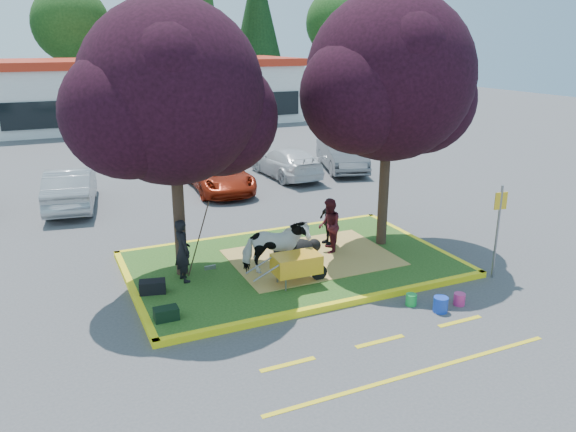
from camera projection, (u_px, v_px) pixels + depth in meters
name	position (u px, v px, depth m)	size (l,w,h in m)	color
ground	(292.00, 266.00, 14.74)	(90.00, 90.00, 0.00)	#424244
median_island	(292.00, 264.00, 14.71)	(8.00, 5.00, 0.15)	#1F4816
curb_near	(340.00, 304.00, 12.47)	(8.30, 0.16, 0.15)	yellow
curb_far	(256.00, 234.00, 16.95)	(8.30, 0.16, 0.15)	yellow
curb_left	(133.00, 291.00, 13.11)	(0.16, 5.30, 0.15)	yellow
curb_right	(419.00, 242.00, 16.31)	(0.16, 5.30, 0.15)	yellow
straw_bedding	(312.00, 257.00, 14.92)	(4.20, 3.00, 0.01)	tan
tree_purple_left	(173.00, 101.00, 12.66)	(5.06, 4.20, 6.51)	black
tree_purple_right	(390.00, 85.00, 14.66)	(5.30, 4.40, 6.82)	black
fire_lane_stripe_a	(288.00, 364.00, 10.30)	(1.10, 0.12, 0.01)	yellow
fire_lane_stripe_b	(380.00, 341.00, 11.09)	(1.10, 0.12, 0.01)	yellow
fire_lane_stripe_c	(460.00, 321.00, 11.87)	(1.10, 0.12, 0.01)	yellow
fire_lane_long	(417.00, 373.00, 10.04)	(6.00, 0.10, 0.01)	yellow
retail_building	(151.00, 90.00, 39.15)	(20.40, 8.40, 4.40)	silver
treeline	(113.00, 12.00, 45.55)	(46.58, 7.80, 14.63)	black
cow	(276.00, 247.00, 13.73)	(0.74, 1.62, 1.37)	silver
calf	(294.00, 249.00, 14.83)	(1.18, 0.67, 0.51)	black
handler	(183.00, 251.00, 13.29)	(0.56, 0.37, 1.54)	black
visitor_a	(329.00, 226.00, 15.12)	(0.72, 0.56, 1.48)	#44131A
visitor_b	(329.00, 221.00, 15.72)	(0.79, 0.33, 1.35)	black
wheelbarrow	(297.00, 264.00, 13.17)	(1.99, 0.68, 0.75)	black
gear_bag_dark	(152.00, 287.00, 12.82)	(0.59, 0.32, 0.30)	black
gear_bag_green	(166.00, 314.00, 11.60)	(0.50, 0.31, 0.26)	black
sign_post	(498.00, 222.00, 13.64)	(0.33, 0.08, 2.37)	slate
bucket_green	(411.00, 300.00, 12.56)	(0.25, 0.25, 0.26)	green
bucket_pink	(459.00, 299.00, 12.57)	(0.26, 0.26, 0.27)	#CB2D76
bucket_blue	(441.00, 305.00, 12.25)	(0.32, 0.32, 0.34)	#173CB8
car_silver	(71.00, 188.00, 19.68)	(1.52, 4.35, 1.43)	#979A9E
car_red	(220.00, 175.00, 21.93)	(2.05, 4.45, 1.24)	maroon
car_white	(286.00, 162.00, 24.09)	(1.78, 4.38, 1.27)	silver
car_grey	(342.00, 154.00, 25.36)	(1.56, 4.47, 1.47)	#585B5F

